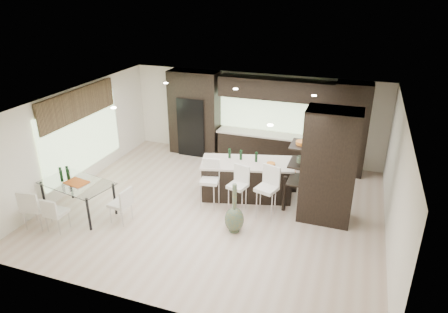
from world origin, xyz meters
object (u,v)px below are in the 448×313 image
at_px(stool_left, 210,189).
at_px(kitchen_island, 247,179).
at_px(floor_vase, 234,208).
at_px(bench, 274,181).
at_px(chair_near, 57,215).
at_px(stool_right, 266,198).
at_px(chair_end, 120,206).
at_px(chair_far, 36,209).
at_px(dining_table, 79,198).
at_px(stool_mid, 237,194).

bearing_deg(stool_left, kitchen_island, 39.96).
distance_m(stool_left, floor_vase, 1.25).
distance_m(bench, floor_vase, 2.37).
height_order(stool_left, chair_near, stool_left).
bearing_deg(stool_left, stool_right, -9.19).
xyz_separation_m(stool_right, floor_vase, (-0.52, -0.84, 0.08)).
bearing_deg(stool_right, chair_near, -137.11).
bearing_deg(chair_end, chair_far, 121.78).
xyz_separation_m(kitchen_island, floor_vase, (0.20, -1.67, 0.11)).
height_order(kitchen_island, floor_vase, floor_vase).
height_order(floor_vase, dining_table, floor_vase).
distance_m(floor_vase, dining_table, 3.83).
relative_size(chair_near, chair_end, 0.96).
relative_size(kitchen_island, stool_right, 2.28).
distance_m(dining_table, chair_far, 0.97).
relative_size(stool_left, floor_vase, 0.83).
bearing_deg(dining_table, bench, 45.18).
xyz_separation_m(stool_right, bench, (-0.13, 1.47, -0.28)).
distance_m(bench, chair_end, 4.13).
height_order(stool_left, floor_vase, floor_vase).
xyz_separation_m(stool_left, floor_vase, (0.92, -0.85, 0.10)).
xyz_separation_m(stool_mid, chair_near, (-3.59, -2.13, -0.08)).
height_order(bench, chair_far, chair_far).
xyz_separation_m(floor_vase, chair_end, (-2.63, -0.50, -0.19)).
relative_size(floor_vase, dining_table, 0.69).
height_order(stool_left, dining_table, stool_left).
xyz_separation_m(bench, dining_table, (-4.18, -2.81, 0.18)).
xyz_separation_m(stool_left, dining_table, (-2.87, -1.35, -0.08)).
relative_size(kitchen_island, stool_left, 2.37).
height_order(stool_right, chair_far, stool_right).
distance_m(chair_near, chair_far, 0.54).
height_order(bench, chair_end, chair_end).
distance_m(bench, chair_near, 5.51).
bearing_deg(chair_near, dining_table, 90.45).
bearing_deg(dining_table, stool_left, 36.41).
xyz_separation_m(stool_right, chair_near, (-4.31, -2.12, -0.12)).
distance_m(kitchen_island, stool_mid, 0.81).
bearing_deg(chair_near, chair_far, -176.11).
bearing_deg(bench, kitchen_island, -150.55).
height_order(kitchen_island, stool_mid, kitchen_island).
xyz_separation_m(stool_left, stool_right, (1.44, -0.01, 0.02)).
bearing_deg(floor_vase, stool_mid, 103.03).
bearing_deg(bench, dining_table, -163.98).
bearing_deg(stool_right, stool_mid, -164.66).
relative_size(chair_far, chair_end, 1.11).
bearing_deg(bench, chair_end, -154.96).
bearing_deg(kitchen_island, stool_right, -63.76).
relative_size(stool_left, chair_near, 1.25).
bearing_deg(stool_right, stool_left, -163.60).
distance_m(stool_left, stool_mid, 0.72).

